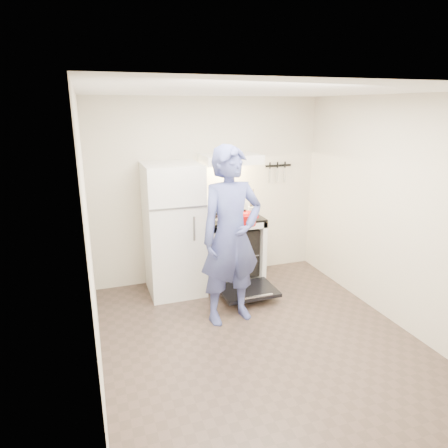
{
  "coord_description": "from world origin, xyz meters",
  "views": [
    {
      "loc": [
        -1.57,
        -3.38,
        2.39
      ],
      "look_at": [
        -0.05,
        1.0,
        1.0
      ],
      "focal_mm": 32.0,
      "sensor_mm": 36.0,
      "label": 1
    }
  ],
  "objects": [
    {
      "name": "back_wall",
      "position": [
        0.0,
        1.8,
        1.25
      ],
      "size": [
        3.2,
        0.02,
        2.5
      ],
      "primitive_type": "cube",
      "color": "beige",
      "rests_on": "ground"
    },
    {
      "name": "pizza_stone",
      "position": [
        0.3,
        1.54,
        0.45
      ],
      "size": [
        0.29,
        0.29,
        0.02
      ],
      "primitive_type": "cylinder",
      "color": "#8C6C51",
      "rests_on": "oven_rack"
    },
    {
      "name": "utensil_jar",
      "position": [
        0.43,
        1.28,
        1.05
      ],
      "size": [
        0.1,
        0.1,
        0.13
      ],
      "primitive_type": "cylinder",
      "rotation": [
        0.0,
        0.0,
        -0.07
      ],
      "color": "silver",
      "rests_on": "cooktop"
    },
    {
      "name": "dutch_oven",
      "position": [
        0.18,
        0.91,
        1.06
      ],
      "size": [
        0.35,
        0.28,
        0.23
      ],
      "primitive_type": null,
      "color": "#C10909",
      "rests_on": "person"
    },
    {
      "name": "oven_door",
      "position": [
        0.23,
        0.88,
        0.12
      ],
      "size": [
        0.7,
        0.54,
        0.04
      ],
      "primitive_type": "cube",
      "color": "black",
      "rests_on": "floor"
    },
    {
      "name": "backsplash",
      "position": [
        0.23,
        1.76,
        1.05
      ],
      "size": [
        0.76,
        0.07,
        0.2
      ],
      "primitive_type": "cube",
      "color": "white",
      "rests_on": "cooktop"
    },
    {
      "name": "floor",
      "position": [
        0.0,
        0.0,
        0.0
      ],
      "size": [
        3.6,
        3.6,
        0.0
      ],
      "primitive_type": "plane",
      "color": "#493931",
      "rests_on": "ground"
    },
    {
      "name": "knife_strip",
      "position": [
        1.05,
        1.79,
        1.55
      ],
      "size": [
        0.4,
        0.02,
        0.03
      ],
      "primitive_type": "cube",
      "color": "black",
      "rests_on": "back_wall"
    },
    {
      "name": "cooktop",
      "position": [
        0.23,
        1.48,
        0.94
      ],
      "size": [
        0.76,
        0.65,
        0.03
      ],
      "primitive_type": "cube",
      "color": "black",
      "rests_on": "stove_body"
    },
    {
      "name": "stove_body",
      "position": [
        0.23,
        1.48,
        0.46
      ],
      "size": [
        0.76,
        0.65,
        0.92
      ],
      "primitive_type": "cube",
      "color": "white",
      "rests_on": "floor"
    },
    {
      "name": "tea_kettle",
      "position": [
        0.09,
        1.59,
        1.1
      ],
      "size": [
        0.25,
        0.21,
        0.3
      ],
      "primitive_type": null,
      "color": "silver",
      "rests_on": "cooktop"
    },
    {
      "name": "person",
      "position": [
        -0.13,
        0.52,
        1.0
      ],
      "size": [
        0.78,
        0.57,
        2.0
      ],
      "primitive_type": "imported",
      "rotation": [
        0.0,
        0.0,
        0.13
      ],
      "color": "navy",
      "rests_on": "floor"
    },
    {
      "name": "oven_rack",
      "position": [
        0.23,
        1.48,
        0.44
      ],
      "size": [
        0.6,
        0.52,
        0.01
      ],
      "primitive_type": "cube",
      "color": "slate",
      "rests_on": "stove_body"
    },
    {
      "name": "range_hood",
      "position": [
        0.23,
        1.55,
        1.71
      ],
      "size": [
        0.76,
        0.5,
        0.12
      ],
      "primitive_type": "cube",
      "color": "white",
      "rests_on": "back_wall"
    },
    {
      "name": "refrigerator",
      "position": [
        -0.58,
        1.45,
        0.85
      ],
      "size": [
        0.7,
        0.7,
        1.7
      ],
      "primitive_type": "cube",
      "color": "white",
      "rests_on": "floor"
    }
  ]
}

